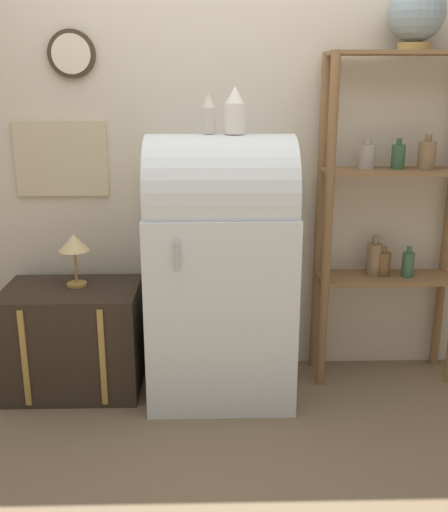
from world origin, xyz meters
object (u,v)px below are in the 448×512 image
Objects in this scene: refrigerator at (220,265)px; desk_lamp at (74,246)px; suitcase_trunk at (74,339)px; vase_left at (208,115)px; vase_center at (235,112)px; globe at (417,14)px.

refrigerator reaches higher than desk_lamp.
refrigerator reaches higher than suitcase_trunk.
desk_lamp is at bearing 174.28° from vase_left.
vase_left is at bearing 173.45° from vase_center.
desk_lamp is (-0.73, 0.07, -0.69)m from vase_left.
vase_center is 0.80× the size of desk_lamp.
globe reaches higher than vase_left.
vase_left is at bearing 167.98° from refrigerator.
vase_center is at bearing -6.55° from vase_left.
vase_left reaches higher than desk_lamp.
refrigerator is 0.92m from suitcase_trunk.
vase_left is (0.76, -0.03, 1.21)m from suitcase_trunk.
suitcase_trunk is (-0.82, 0.04, -0.43)m from refrigerator.
suitcase_trunk is 2.52× the size of desk_lamp.
vase_center reaches higher than desk_lamp.
suitcase_trunk is 1.43m from vase_left.
desk_lamp is at bearing 58.71° from suitcase_trunk.
vase_center reaches higher than refrigerator.
vase_center is (0.07, -0.00, 0.80)m from refrigerator.
refrigerator is at bearing 177.83° from vase_center.
suitcase_trunk is at bearing -175.85° from globe.
globe is (1.81, 0.13, 1.70)m from suitcase_trunk.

